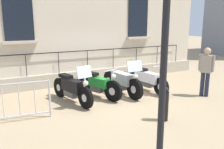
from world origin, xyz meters
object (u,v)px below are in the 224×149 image
motorcycle_white (147,79)px  motorcycle_silver (122,81)px  motorcycle_black (72,88)px  crowd_barrier (11,101)px  pedestrian_standing (206,69)px  motorcycle_green (98,85)px  bollard (165,104)px  lamppost (166,17)px

motorcycle_white → motorcycle_silver: bearing=-93.6°
motorcycle_black → motorcycle_silver: bearing=90.3°
crowd_barrier → pedestrian_standing: (0.79, 6.18, 0.40)m
motorcycle_white → motorcycle_green: bearing=-94.2°
motorcycle_white → crowd_barrier: motorcycle_white is taller
bollard → motorcycle_white: bearing=153.3°
motorcycle_black → bollard: (2.51, 1.67, -0.00)m
motorcycle_green → motorcycle_silver: (0.08, 0.90, 0.04)m
motorcycle_silver → bollard: motorcycle_silver is taller
motorcycle_green → bollard: (2.60, 0.71, 0.03)m
motorcycle_green → bollard: motorcycle_green is taller
crowd_barrier → motorcycle_white: bearing=98.1°
crowd_barrier → motorcycle_black: bearing=111.5°
crowd_barrier → motorcycle_green: bearing=106.2°
crowd_barrier → pedestrian_standing: bearing=82.7°
crowd_barrier → bollard: bearing=63.4°
bollard → crowd_barrier: bearing=-116.6°
motorcycle_green → bollard: bearing=15.3°
bollard → motorcycle_black: bearing=-146.4°
motorcycle_black → crowd_barrier: size_ratio=1.10×
crowd_barrier → bollard: 3.97m
motorcycle_silver → pedestrian_standing: bearing=57.8°
bollard → pedestrian_standing: pedestrian_standing is taller
motorcycle_silver → motorcycle_white: motorcycle_silver is taller
lamppost → bollard: size_ratio=4.33×
crowd_barrier → lamppost: bearing=24.7°
motorcycle_black → pedestrian_standing: 4.60m
motorcycle_silver → bollard: bearing=-4.3°
motorcycle_silver → pedestrian_standing: size_ratio=1.31×
lamppost → crowd_barrier: lamppost is taller
motorcycle_white → pedestrian_standing: size_ratio=1.26×
motorcycle_white → bollard: size_ratio=2.33×
lamppost → motorcycle_white: bearing=145.6°
motorcycle_black → motorcycle_green: size_ratio=1.09×
lamppost → bollard: 3.45m
pedestrian_standing → motorcycle_white: bearing=-136.5°
motorcycle_green → bollard: size_ratio=2.16×
crowd_barrier → pedestrian_standing: size_ratio=1.15×
motorcycle_silver → lamppost: bearing=-23.9°
crowd_barrier → bollard: size_ratio=2.13×
motorcycle_silver → crowd_barrier: motorcycle_silver is taller
motorcycle_black → lamppost: (4.51, -0.14, 2.15)m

